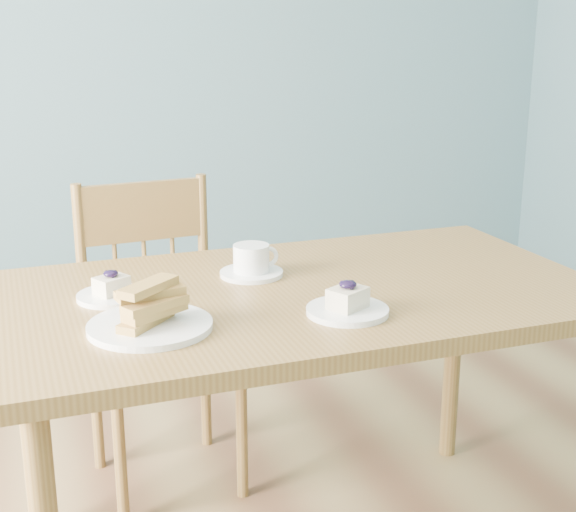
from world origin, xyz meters
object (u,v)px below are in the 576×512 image
Objects in this scene: cheesecake_plate_near at (348,305)px; biscotti_plate at (149,315)px; dining_table at (304,317)px; cheesecake_plate_far at (112,291)px; coffee_cup at (252,263)px; dining_chair at (159,335)px.

biscotti_plate is (-0.41, 0.05, 0.01)m from cheesecake_plate_near.
cheesecake_plate_far is at bearing 169.95° from dining_table.
coffee_cup reaches higher than cheesecake_plate_near.
cheesecake_plate_near is 1.12× the size of cheesecake_plate_far.
dining_chair is 5.70× the size of cheesecake_plate_far.
dining_table is at bearing 97.04° from cheesecake_plate_near.
coffee_cup reaches higher than cheesecake_plate_far.
biscotti_plate is (0.05, -0.21, 0.01)m from cheesecake_plate_far.
cheesecake_plate_near is at bearing -83.33° from dining_table.
dining_chair is at bearing 111.17° from cheesecake_plate_near.
dining_chair reaches higher than coffee_cup.
biscotti_plate is at bearing -160.10° from dining_table.
cheesecake_plate_far is at bearing -169.77° from coffee_cup.
cheesecake_plate_near reaches higher than dining_table.
dining_chair is 0.82m from cheesecake_plate_near.
cheesecake_plate_far is (-0.45, 0.27, -0.00)m from cheesecake_plate_near.
dining_chair is 0.56m from cheesecake_plate_far.
dining_table is at bearing -9.68° from cheesecake_plate_far.
dining_table is 7.83× the size of cheesecake_plate_near.
dining_chair is at bearing 68.08° from cheesecake_plate_far.
biscotti_plate is (-0.38, -0.14, 0.10)m from dining_table.
cheesecake_plate_near is at bearing -70.81° from coffee_cup.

